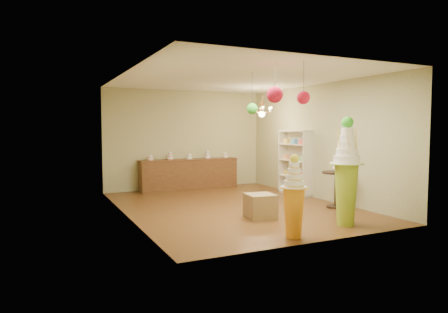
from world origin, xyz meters
name	(u,v)px	position (x,y,z in m)	size (l,w,h in m)	color
floor	(233,206)	(0.00, 0.00, 0.00)	(6.50, 6.50, 0.00)	#563417
ceiling	(233,79)	(0.00, 0.00, 3.00)	(6.50, 6.50, 0.00)	silver
wall_back	(186,140)	(0.00, 3.25, 1.50)	(5.00, 0.04, 3.00)	tan
wall_front	(324,150)	(0.00, -3.25, 1.50)	(5.00, 0.04, 3.00)	tan
wall_left	(126,145)	(-2.50, 0.00, 1.50)	(0.04, 6.50, 3.00)	tan
wall_right	(319,142)	(2.50, 0.00, 1.50)	(0.04, 6.50, 3.00)	tan
pedestal_green	(346,181)	(1.10, -2.57, 0.86)	(0.60, 0.60, 2.07)	#91B126
pedestal_orange	(294,205)	(-0.29, -2.85, 0.56)	(0.50, 0.50, 1.41)	orange
burlap_riser	(260,206)	(-0.07, -1.37, 0.25)	(0.55, 0.55, 0.50)	olive
sideboard	(189,174)	(0.00, 2.97, 0.48)	(3.04, 0.54, 1.16)	#56331B
shelving_unit	(295,162)	(2.34, 0.80, 0.90)	(0.33, 1.20, 1.80)	beige
round_table	(336,184)	(2.10, -1.17, 0.55)	(0.69, 0.69, 0.84)	black
vase	(337,167)	(2.10, -1.17, 0.95)	(0.20, 0.20, 0.21)	beige
pom_red_left	(275,95)	(-0.35, -2.32, 2.44)	(0.29, 0.29, 0.70)	#3B362A
pom_green_mid	(252,109)	(-0.11, -1.08, 2.26)	(0.23, 0.23, 0.86)	#3B362A
pom_red_right	(303,98)	(-0.05, -2.75, 2.37)	(0.23, 0.23, 0.74)	#3B362A
chandelier	(262,112)	(1.59, 1.36, 2.30)	(0.68, 0.68, 0.85)	#DF924E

